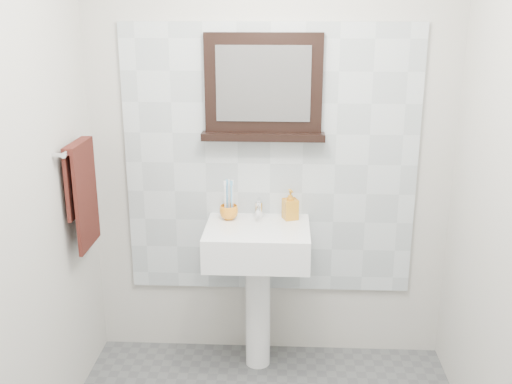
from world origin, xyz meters
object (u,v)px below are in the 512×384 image
pedestal_sink (258,258)px  toothbrush_cup (229,212)px  framed_mirror (263,90)px  hand_towel (82,187)px  soap_dispenser (290,204)px

pedestal_sink → toothbrush_cup: pedestal_sink is taller
framed_mirror → hand_towel: framed_mirror is taller
pedestal_sink → framed_mirror: bearing=83.5°
pedestal_sink → hand_towel: (-0.88, -0.13, 0.43)m
toothbrush_cup → soap_dispenser: bearing=3.7°
soap_dispenser → framed_mirror: size_ratio=0.25×
toothbrush_cup → hand_towel: 0.78m
framed_mirror → toothbrush_cup: bearing=-155.5°
toothbrush_cup → hand_towel: (-0.72, -0.23, 0.20)m
soap_dispenser → framed_mirror: framed_mirror is taller
soap_dispenser → toothbrush_cup: bearing=163.5°
pedestal_sink → framed_mirror: size_ratio=1.46×
toothbrush_cup → hand_towel: hand_towel is taller
soap_dispenser → hand_towel: hand_towel is taller
framed_mirror → hand_towel: bearing=-160.9°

